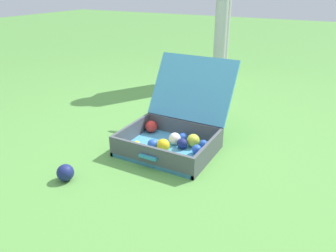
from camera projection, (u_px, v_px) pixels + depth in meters
ground_plane at (181, 152)px, 1.99m from camera, size 16.00×16.00×0.00m
open_suitcase at (175, 130)px, 2.01m from camera, size 0.54×0.69×0.50m
stray_ball_on_grass at (65, 173)px, 1.69m from camera, size 0.09×0.09×0.09m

